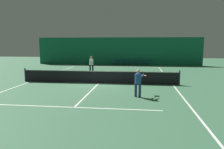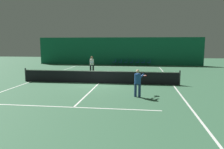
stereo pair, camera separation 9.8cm
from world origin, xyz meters
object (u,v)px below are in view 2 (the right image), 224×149
Objects in this scene: courtside_chair_1 at (120,62)px; courtside_chair_2 at (126,62)px; player_far at (92,63)px; courtside_chair_6 at (149,62)px; courtside_chair_3 at (132,62)px; courtside_chair_4 at (138,62)px; courtside_chair_5 at (143,62)px; tennis_net at (99,77)px; player_near at (138,81)px; courtside_chair_0 at (115,62)px.

courtside_chair_1 is 1.00× the size of courtside_chair_2.
player_far reaches higher than courtside_chair_2.
courtside_chair_2 is at bearing -90.00° from courtside_chair_6.
player_far is 9.29m from courtside_chair_3.
courtside_chair_4 is 1.00× the size of courtside_chair_5.
tennis_net is 5.70m from player_far.
tennis_net reaches higher than courtside_chair_6.
player_near is 17.86m from courtside_chair_3.
tennis_net is 14.29× the size of courtside_chair_5.
courtside_chair_0 is at bearing 32.36° from player_near.
courtside_chair_0 is 1.00× the size of courtside_chair_6.
courtside_chair_2 is at bearing 85.36° from tennis_net.
courtside_chair_6 is at bearing 133.56° from player_far.
tennis_net is at bearing -11.02° from courtside_chair_4.
tennis_net is at bearing -14.12° from courtside_chair_5.
courtside_chair_3 is 1.00× the size of courtside_chair_4.
player_far reaches higher than courtside_chair_0.
player_far is 8.62m from courtside_chair_0.
courtside_chair_6 is at bearing 17.29° from player_near.
courtside_chair_4 is at bearing -90.00° from courtside_chair_5.
courtside_chair_0 and courtside_chair_6 have the same top height.
courtside_chair_1 is 1.58m from courtside_chair_3.
courtside_chair_0 is 3.15m from courtside_chair_4.
courtside_chair_5 is (5.27, 8.50, -0.52)m from player_far.
courtside_chair_2 is at bearing 90.00° from courtside_chair_0.
courtside_chair_5 is at bearing 90.00° from courtside_chair_0.
courtside_chair_3 is at bearing -90.00° from courtside_chair_4.
tennis_net is 13.94m from courtside_chair_2.
player_near is 18.16m from courtside_chair_0.
courtside_chair_4 is at bearing 90.00° from courtside_chair_1.
player_near reaches higher than courtside_chair_5.
player_near is 17.83m from courtside_chair_5.
player_near is 1.86× the size of courtside_chair_6.
courtside_chair_4 and courtside_chair_5 have the same top height.
courtside_chair_1 is 1.00× the size of courtside_chair_3.
courtside_chair_3 is 2.37m from courtside_chair_6.
courtside_chair_5 is (1.58, 0.00, 0.00)m from courtside_chair_3.
courtside_chair_3 is (2.37, 0.00, 0.00)m from courtside_chair_0.
player_far reaches higher than player_near.
tennis_net reaches higher than courtside_chair_0.
player_near is at bearing -1.62° from courtside_chair_5.
player_near is 1.86× the size of courtside_chair_1.
player_near is at bearing 16.14° from player_far.
courtside_chair_2 is 1.00× the size of courtside_chair_4.
tennis_net reaches higher than courtside_chair_5.
tennis_net reaches higher than courtside_chair_1.
player_near is 17.83m from courtside_chair_4.
courtside_chair_5 and courtside_chair_6 have the same top height.
courtside_chair_2 and courtside_chair_6 have the same top height.
player_far is 2.05× the size of courtside_chair_0.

